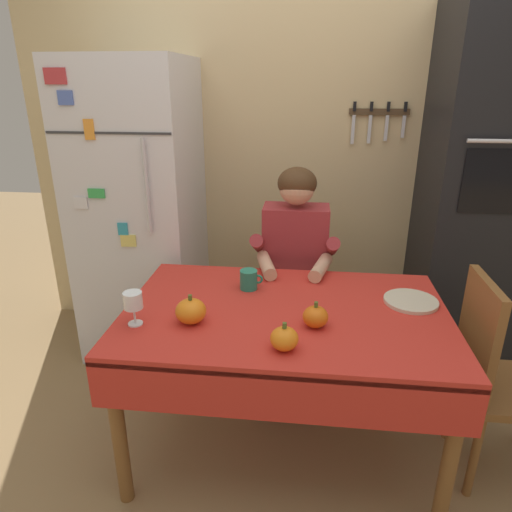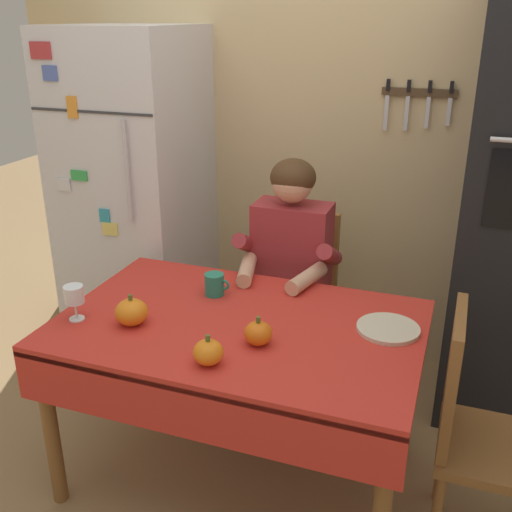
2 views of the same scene
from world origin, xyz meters
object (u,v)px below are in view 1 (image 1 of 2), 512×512
object	(u,v)px
dining_table	(285,329)
serving_tray	(411,301)
coffee_mug	(249,280)
refrigerator	(141,213)
chair_right_side	(496,372)
pumpkin_small	(284,339)
seated_person	(294,261)
wall_oven	(480,197)
pumpkin_medium	(315,317)
pumpkin_large	(191,311)
wine_glass	(133,302)
chair_behind_person	(294,284)

from	to	relation	value
dining_table	serving_tray	bearing A→B (deg)	15.24
coffee_mug	refrigerator	bearing A→B (deg)	138.85
chair_right_side	pumpkin_small	size ratio (longest dim) A/B	8.42
dining_table	seated_person	size ratio (longest dim) A/B	1.12
wall_oven	pumpkin_medium	xyz separation A→B (m)	(-0.92, -1.03, -0.27)
wall_oven	pumpkin_large	distance (m)	1.80
serving_tray	pumpkin_large	bearing A→B (deg)	-163.13
refrigerator	pumpkin_large	size ratio (longest dim) A/B	14.21
wine_glass	wall_oven	bearing A→B (deg)	33.58
dining_table	chair_behind_person	size ratio (longest dim) A/B	1.51
chair_right_side	coffee_mug	bearing A→B (deg)	168.21
chair_right_side	pumpkin_small	bearing A→B (deg)	-162.71
wine_glass	pumpkin_large	world-z (taller)	wine_glass
seated_person	wine_glass	world-z (taller)	seated_person
dining_table	pumpkin_small	distance (m)	0.32
chair_right_side	pumpkin_medium	world-z (taller)	chair_right_side
seated_person	wine_glass	xyz separation A→B (m)	(-0.62, -0.78, 0.10)
pumpkin_small	chair_right_side	bearing A→B (deg)	17.29
chair_behind_person	coffee_mug	distance (m)	0.67
chair_behind_person	seated_person	world-z (taller)	seated_person
chair_behind_person	seated_person	size ratio (longest dim) A/B	0.75
pumpkin_small	refrigerator	bearing A→B (deg)	129.34
chair_behind_person	wine_glass	xyz separation A→B (m)	(-0.62, -0.97, 0.33)
chair_behind_person	coffee_mug	bearing A→B (deg)	-109.35
chair_behind_person	coffee_mug	xyz separation A→B (m)	(-0.20, -0.58, 0.28)
pumpkin_medium	pumpkin_small	xyz separation A→B (m)	(-0.12, -0.18, 0.00)
wall_oven	pumpkin_large	size ratio (longest dim) A/B	16.58
chair_behind_person	chair_right_side	size ratio (longest dim) A/B	1.00
pumpkin_large	chair_behind_person	bearing A→B (deg)	66.75
pumpkin_small	chair_behind_person	bearing A→B (deg)	89.64
seated_person	pumpkin_small	distance (m)	0.89
chair_behind_person	pumpkin_small	world-z (taller)	chair_behind_person
wall_oven	pumpkin_large	xyz separation A→B (m)	(-1.43, -1.06, -0.26)
pumpkin_large	pumpkin_medium	size ratio (longest dim) A/B	1.15
dining_table	refrigerator	bearing A→B (deg)	137.09
refrigerator	dining_table	distance (m)	1.32
chair_behind_person	serving_tray	size ratio (longest dim) A/B	3.92
wall_oven	pumpkin_medium	bearing A→B (deg)	-131.87
dining_table	wall_oven	bearing A→B (deg)	41.31
seated_person	pumpkin_small	size ratio (longest dim) A/B	11.27
serving_tray	wine_glass	bearing A→B (deg)	-164.28
chair_right_side	serving_tray	xyz separation A→B (m)	(-0.35, 0.16, 0.24)
dining_table	coffee_mug	size ratio (longest dim) A/B	12.69
coffee_mug	pumpkin_small	xyz separation A→B (m)	(0.20, -0.50, -0.00)
chair_behind_person	pumpkin_large	distance (m)	1.04
chair_right_side	serving_tray	bearing A→B (deg)	154.89
chair_behind_person	chair_right_side	distance (m)	1.19
dining_table	pumpkin_small	world-z (taller)	pumpkin_small
dining_table	chair_right_side	distance (m)	0.91
seated_person	serving_tray	world-z (taller)	seated_person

